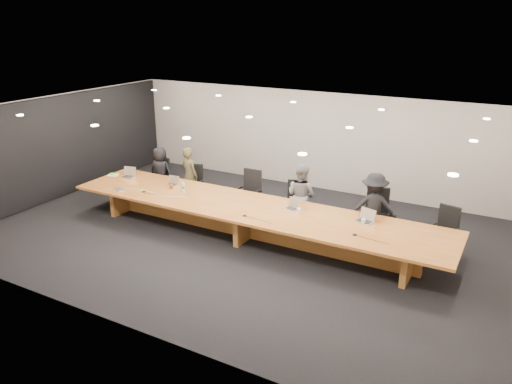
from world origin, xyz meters
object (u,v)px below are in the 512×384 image
(chair_mid_right, at_px, (295,203))
(laptop_d, at_px, (291,204))
(laptop_b, at_px, (171,181))
(water_bottle, at_px, (183,187))
(conference_table, at_px, (250,216))
(chair_far_right, at_px, (444,231))
(chair_left, at_px, (193,183))
(laptop_e, at_px, (364,216))
(chair_far_left, at_px, (159,177))
(chair_mid_left, at_px, (248,193))
(paper_cup_near, at_px, (299,210))
(person_b, at_px, (189,175))
(av_box, at_px, (120,189))
(person_a, at_px, (161,172))
(laptop_a, at_px, (127,172))
(paper_cup_far, at_px, (363,221))
(mic_center, at_px, (245,215))
(mic_left, at_px, (144,191))
(person_d, at_px, (374,208))
(person_c, at_px, (301,195))
(amber_mug, at_px, (171,187))
(mic_right, at_px, (355,234))

(chair_mid_right, height_order, laptop_d, chair_mid_right)
(laptop_b, relative_size, water_bottle, 1.19)
(conference_table, height_order, chair_far_right, chair_far_right)
(laptop_d, bearing_deg, laptop_b, -161.26)
(chair_left, relative_size, laptop_e, 2.86)
(chair_far_left, bearing_deg, laptop_b, -22.76)
(chair_left, height_order, chair_mid_left, chair_mid_left)
(water_bottle, distance_m, paper_cup_near, 2.99)
(person_b, bearing_deg, chair_far_right, -162.76)
(av_box, bearing_deg, person_a, 113.43)
(water_bottle, bearing_deg, person_a, 144.77)
(laptop_a, bearing_deg, laptop_e, -12.11)
(laptop_b, relative_size, paper_cup_far, 3.00)
(laptop_a, bearing_deg, person_b, 19.66)
(mic_center, bearing_deg, mic_left, 176.87)
(chair_far_right, relative_size, water_bottle, 4.25)
(chair_mid_left, bearing_deg, mic_left, -141.93)
(mic_left, bearing_deg, chair_mid_right, 26.31)
(person_b, xyz_separation_m, person_d, (4.99, -0.02, 0.02))
(person_d, bearing_deg, chair_far_left, -17.00)
(chair_far_right, xyz_separation_m, person_b, (-6.49, -0.05, 0.24))
(person_b, bearing_deg, chair_left, -67.25)
(person_a, bearing_deg, chair_left, -178.86)
(person_d, height_order, water_bottle, person_d)
(person_c, relative_size, mic_left, 14.28)
(chair_far_left, bearing_deg, laptop_a, -92.76)
(chair_far_right, distance_m, water_bottle, 5.98)
(chair_left, bearing_deg, av_box, -125.09)
(laptop_b, distance_m, water_bottle, 0.65)
(chair_mid_right, distance_m, person_d, 1.95)
(chair_left, xyz_separation_m, mic_left, (-0.20, -1.72, 0.26))
(conference_table, relative_size, laptop_a, 26.21)
(person_b, distance_m, laptop_b, 0.84)
(chair_mid_left, distance_m, av_box, 3.16)
(amber_mug, bearing_deg, laptop_a, 173.47)
(paper_cup_far, bearing_deg, laptop_d, 179.95)
(laptop_e, xyz_separation_m, paper_cup_far, (0.01, -0.07, -0.09))
(chair_left, bearing_deg, chair_far_left, 175.43)
(water_bottle, bearing_deg, laptop_a, 172.92)
(paper_cup_near, height_order, mic_left, paper_cup_near)
(paper_cup_far, bearing_deg, paper_cup_near, -176.45)
(chair_far_right, height_order, mic_left, chair_far_right)
(chair_far_right, bearing_deg, person_b, -167.41)
(chair_mid_left, bearing_deg, paper_cup_near, -27.38)
(person_b, bearing_deg, person_d, -163.44)
(laptop_a, bearing_deg, mic_left, -43.30)
(chair_far_right, bearing_deg, chair_mid_right, -168.28)
(chair_left, relative_size, amber_mug, 9.02)
(chair_far_left, height_order, paper_cup_far, chair_far_left)
(chair_mid_left, distance_m, mic_right, 3.61)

